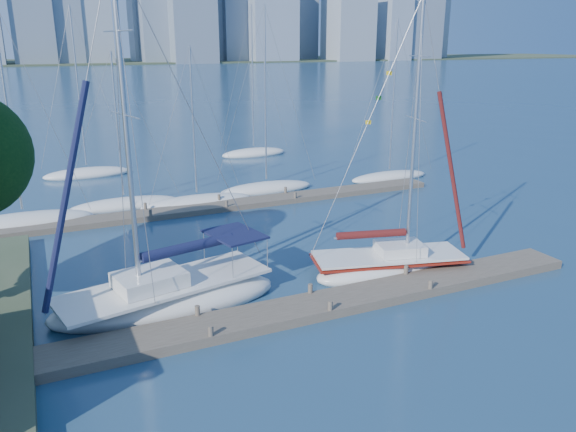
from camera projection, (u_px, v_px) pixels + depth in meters
name	position (u px, v px, depth m)	size (l,w,h in m)	color
ground	(320.00, 310.00, 23.56)	(700.00, 700.00, 0.00)	navy
near_dock	(320.00, 305.00, 23.50)	(26.00, 2.00, 0.40)	brown
far_dock	(237.00, 204.00, 38.20)	(30.00, 1.80, 0.36)	brown
far_shore	(44.00, 63.00, 301.61)	(800.00, 100.00, 1.50)	#38472D
sailboat_navy	(165.00, 284.00, 23.45)	(10.01, 5.10, 14.63)	silver
sailboat_maroon	(389.00, 251.00, 27.14)	(8.18, 4.37, 13.31)	silver
bg_boat_0	(24.00, 222.00, 34.13)	(8.47, 5.24, 13.68)	silver
bg_boat_1	(124.00, 205.00, 37.97)	(7.63, 3.69, 10.55)	silver
bg_boat_2	(197.00, 202.00, 38.62)	(7.91, 4.97, 10.83)	silver
bg_boat_3	(266.00, 188.00, 42.10)	(7.55, 4.83, 13.55)	silver
bg_boat_5	(389.00, 176.00, 45.86)	(7.26, 3.96, 12.72)	silver
bg_boat_6	(87.00, 173.00, 46.83)	(7.13, 2.75, 13.82)	silver
bg_boat_7	(254.00, 153.00, 55.43)	(6.90, 4.63, 14.38)	silver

